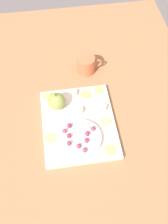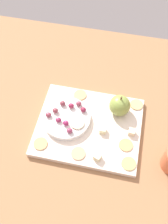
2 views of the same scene
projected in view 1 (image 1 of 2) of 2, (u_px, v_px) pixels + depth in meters
The scene contains 25 objects.
table at pixel (84, 122), 105.78cm from camera, with size 142.08×98.67×3.39cm, color #986A45.
platter at pixel (79, 124), 102.36cm from camera, with size 32.90×27.07×1.87cm, color silver.
serving_dish at pixel (80, 139), 96.69cm from camera, with size 15.35×15.35×1.92cm, color white.
apple_whole at pixel (57, 101), 102.85cm from camera, with size 6.79×6.79×6.79cm, color olive.
apple_stem at pixel (56, 95), 99.53cm from camera, with size 0.50×0.50×1.20cm, color brown.
cheese_cube_0 at pixel (74, 92), 108.19cm from camera, with size 2.01×2.01×2.01cm, color beige.
cheese_cube_1 at pixel (104, 107), 104.17cm from camera, with size 2.01×2.01×2.01cm, color beige.
cheese_cube_2 at pixel (80, 110), 103.41cm from camera, with size 2.01×2.01×2.01cm, color beige.
cracker_0 at pixel (47, 96), 108.24cm from camera, with size 4.29×4.29×0.40cm, color tan.
cracker_1 at pixel (106, 121), 101.62cm from camera, with size 4.29×4.29×0.40cm, color tan.
cracker_2 at pixel (110, 150), 95.00cm from camera, with size 4.29×4.29×0.40cm, color tan.
cracker_3 at pixel (86, 95), 108.60cm from camera, with size 4.29×4.29×0.40cm, color tan.
cracker_4 at pixel (51, 138), 97.66cm from camera, with size 4.29×4.29×0.40cm, color tan.
cracker_5 at pixel (99, 90), 109.91cm from camera, with size 4.29×4.29×0.40cm, color tan.
grape_0 at pixel (89, 134), 95.74cm from camera, with size 1.84×1.65×1.72cm, color #9A2857.
grape_1 at pixel (69, 136), 95.23cm from camera, with size 1.84×1.65×1.74cm, color #9B2847.
grape_2 at pixel (93, 129), 96.91cm from camera, with size 1.84×1.65×1.59cm, color #8C3552.
grape_3 at pixel (64, 131), 96.37cm from camera, with size 1.84×1.65×1.63cm, color #953D52.
grape_4 at pixel (69, 126), 97.56cm from camera, with size 1.84×1.65×1.71cm, color maroon.
grape_5 at pixel (87, 140), 94.35cm from camera, with size 1.84×1.65×1.50cm, color #8D294B.
grape_6 at pixel (79, 146), 93.00cm from camera, with size 1.84×1.65×1.74cm, color #903C47.
grape_7 at pixel (69, 143), 93.62cm from camera, with size 1.84×1.65×1.68cm, color brown.
grape_8 at pixel (85, 150), 92.29cm from camera, with size 1.84×1.65×1.50cm, color #903C4D.
apple_slice_0 at pixel (83, 127), 97.93cm from camera, with size 4.46×4.46×0.60cm, color beige.
cup at pixel (86, 65), 115.33cm from camera, with size 7.49×10.70×7.64cm.
Camera 1 is at (54.71, -8.04, 91.96)cm, focal length 43.36 mm.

